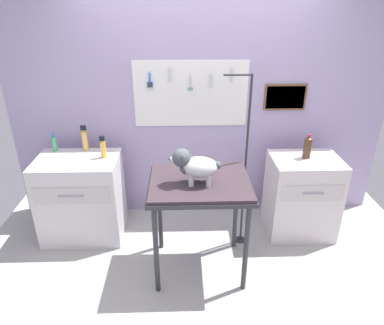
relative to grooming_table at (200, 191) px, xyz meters
name	(u,v)px	position (x,y,z in m)	size (l,w,h in m)	color
ground	(206,287)	(0.05, -0.25, -0.83)	(4.40, 4.00, 0.04)	#A7A6A0
rear_wall_panel	(200,115)	(0.05, 1.03, 0.34)	(4.00, 0.11, 2.30)	#A99AC2
grooming_table	(200,191)	(0.00, 0.00, 0.00)	(0.86, 0.70, 0.91)	#2D2D33
grooming_arm	(244,171)	(0.44, 0.37, -0.01)	(0.29, 0.11, 1.72)	#2D2D33
dog	(194,165)	(-0.05, -0.05, 0.26)	(0.42, 0.21, 0.30)	silver
counter_left	(82,198)	(-1.18, 0.55, -0.38)	(0.80, 0.58, 0.87)	silver
cabinet_right	(301,196)	(1.09, 0.53, -0.39)	(0.68, 0.54, 0.85)	silver
shampoo_bottle	(103,148)	(-0.91, 0.59, 0.15)	(0.05, 0.05, 0.22)	gold
conditioner_bottle	(54,144)	(-1.44, 0.77, 0.14)	(0.05, 0.05, 0.20)	#44A568
detangler_spray	(85,140)	(-1.13, 0.78, 0.17)	(0.06, 0.06, 0.26)	gold
soda_bottle	(307,147)	(1.08, 0.56, 0.15)	(0.08, 0.08, 0.24)	#47301E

